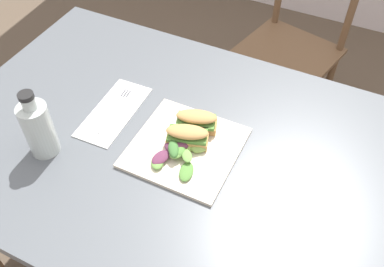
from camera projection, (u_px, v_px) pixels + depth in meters
ground_plane at (210, 261)px, 1.71m from camera, size 7.66×7.66×0.00m
dining_table at (187, 175)px, 1.23m from camera, size 1.37×0.88×0.74m
chair_wooden_far at (291, 49)px, 1.91m from camera, size 0.48×0.48×0.87m
plate_lunch at (185, 147)px, 1.13m from camera, size 0.27×0.27×0.01m
sandwich_half_front at (187, 136)px, 1.12m from camera, size 0.12×0.09×0.06m
sandwich_half_back at (196, 121)px, 1.15m from camera, size 0.12×0.09×0.06m
salad_mixed_greens at (179, 152)px, 1.10m from camera, size 0.13×0.14×0.03m
napkin_folded at (114, 112)px, 1.23m from camera, size 0.12×0.26×0.00m
fork_on_napkin at (117, 107)px, 1.24m from camera, size 0.04×0.19×0.00m
bottle_cold_brew at (39, 131)px, 1.08m from camera, size 0.08×0.08×0.20m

